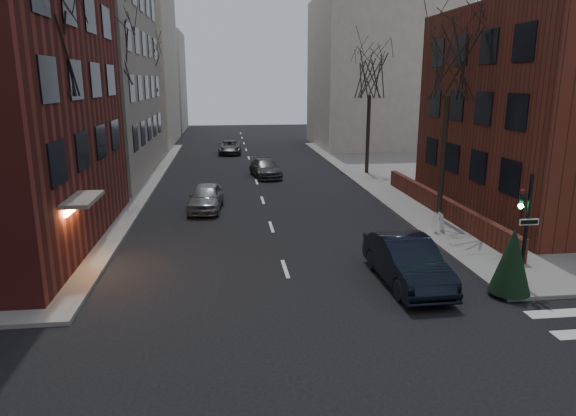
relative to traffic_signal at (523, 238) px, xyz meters
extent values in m
cube|color=#5B251A|center=(8.56, 10.01, 3.59)|extent=(12.00, 14.00, 11.00)
cube|color=#5B251A|center=(1.36, 10.01, -1.26)|extent=(0.35, 16.00, 1.00)
cube|color=beige|center=(-22.94, 46.01, 7.09)|extent=(14.00, 16.00, 18.00)
cube|color=beige|center=(7.06, 41.01, 6.09)|extent=(14.00, 14.00, 16.00)
cube|color=beige|center=(-20.94, 63.01, 5.09)|extent=(10.00, 12.00, 14.00)
cylinder|color=black|center=(0.06, 0.01, 0.24)|extent=(0.14, 0.14, 4.00)
cylinder|color=black|center=(0.06, 0.01, -1.66)|extent=(0.44, 0.44, 0.20)
imported|color=black|center=(-0.19, 0.01, 1.09)|extent=(0.16, 0.20, 1.00)
sphere|color=#19FF4C|center=(-0.26, -0.04, 1.14)|extent=(0.18, 0.18, 0.18)
cube|color=white|center=(0.06, -0.11, 0.59)|extent=(0.70, 0.03, 0.22)
cylinder|color=#2D231C|center=(-16.74, 5.01, 1.57)|extent=(0.28, 0.28, 6.65)
cylinder|color=#2D231C|center=(-16.74, 17.01, 1.74)|extent=(0.28, 0.28, 7.00)
cylinder|color=#2D231C|center=(-16.74, 31.01, 1.39)|extent=(0.28, 0.28, 6.30)
cylinder|color=#2D231C|center=(0.86, 9.01, 1.39)|extent=(0.28, 0.28, 6.30)
cylinder|color=#2D231C|center=(0.86, 23.01, 1.22)|extent=(0.28, 0.28, 5.95)
cylinder|color=black|center=(-16.14, 13.01, 1.24)|extent=(0.12, 0.12, 6.00)
sphere|color=#FFA54C|center=(-16.14, 13.01, 4.34)|extent=(0.36, 0.36, 0.36)
cylinder|color=black|center=(-16.14, 33.01, 1.24)|extent=(0.12, 0.12, 6.00)
sphere|color=#FFA54C|center=(-16.14, 33.01, 4.34)|extent=(0.36, 0.36, 0.36)
imported|color=black|center=(-3.75, 1.01, -1.06)|extent=(1.94, 5.20, 1.70)
imported|color=gray|center=(-11.30, 12.96, -1.16)|extent=(2.15, 4.52, 1.49)
imported|color=#39383D|center=(-7.14, 22.90, -1.24)|extent=(2.50, 4.83, 1.34)
imported|color=#414146|center=(-9.69, 36.20, -1.25)|extent=(2.31, 4.80, 1.32)
cube|color=white|center=(-0.15, 6.71, -1.30)|extent=(0.42, 0.58, 0.91)
cone|color=black|center=(-0.64, -0.49, -0.61)|extent=(1.40, 1.40, 2.30)
camera|label=1|loc=(-10.13, -15.80, 5.26)|focal=32.00mm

